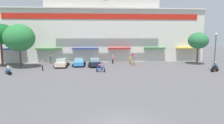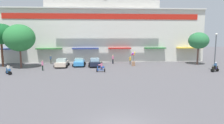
{
  "view_description": "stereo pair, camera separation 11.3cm",
  "coord_description": "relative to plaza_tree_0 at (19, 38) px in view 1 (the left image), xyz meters",
  "views": [
    {
      "loc": [
        -1.72,
        -12.47,
        5.87
      ],
      "look_at": [
        0.92,
        19.08,
        1.54
      ],
      "focal_mm": 33.4,
      "sensor_mm": 36.0,
      "label": 1
    },
    {
      "loc": [
        -1.6,
        -12.48,
        5.87
      ],
      "look_at": [
        0.92,
        19.08,
        1.54
      ],
      "focal_mm": 33.4,
      "sensor_mm": 36.0,
      "label": 2
    }
  ],
  "objects": [
    {
      "name": "streetlamp_near",
      "position": [
        31.32,
        -5.52,
        -1.63
      ],
      "size": [
        0.4,
        0.4,
        5.93
      ],
      "color": "#474C51",
      "rests_on": "ground"
    },
    {
      "name": "parked_car_1",
      "position": [
        9.78,
        1.42,
        -4.43
      ],
      "size": [
        2.37,
        3.85,
        1.41
      ],
      "color": "#3786CB",
      "rests_on": "ground"
    },
    {
      "name": "ground_plane",
      "position": [
        14.33,
        -10.92,
        -5.15
      ],
      "size": [
        128.0,
        128.0,
        0.0
      ],
      "primitive_type": "plane",
      "color": "#5A575B"
    },
    {
      "name": "plaza_tree_1",
      "position": [
        32.09,
        1.45,
        -0.59
      ],
      "size": [
        3.72,
        3.84,
        6.12
      ],
      "color": "brown",
      "rests_on": "ground"
    },
    {
      "name": "scooter_rider_0",
      "position": [
        0.18,
        -5.68,
        -4.5
      ],
      "size": [
        1.24,
        1.4,
        1.57
      ],
      "color": "black",
      "rests_on": "ground"
    },
    {
      "name": "scooter_rider_4",
      "position": [
        31.15,
        -6.05,
        -4.5
      ],
      "size": [
        1.46,
        1.06,
        1.55
      ],
      "color": "black",
      "rests_on": "ground"
    },
    {
      "name": "parked_car_2",
      "position": [
        12.6,
        0.78,
        -4.4
      ],
      "size": [
        2.4,
        4.06,
        1.48
      ],
      "color": "#192032",
      "rests_on": "ground"
    },
    {
      "name": "colonial_building",
      "position": [
        14.33,
        12.16,
        3.78
      ],
      "size": [
        42.52,
        16.74,
        21.28
      ],
      "color": "silver",
      "rests_on": "ground"
    },
    {
      "name": "plaza_tree_0",
      "position": [
        0.0,
        0.0,
        0.0
      ],
      "size": [
        5.13,
        5.23,
        7.43
      ],
      "color": "brown",
      "rests_on": "ground"
    },
    {
      "name": "scooter_rider_3",
      "position": [
        13.55,
        -4.75,
        -4.49
      ],
      "size": [
        1.4,
        0.68,
        1.58
      ],
      "color": "black",
      "rests_on": "ground"
    },
    {
      "name": "pedestrian_0",
      "position": [
        4.28,
        -2.81,
        -4.19
      ],
      "size": [
        0.42,
        0.42,
        1.66
      ],
      "color": "black",
      "rests_on": "ground"
    },
    {
      "name": "plaza_tree_2",
      "position": [
        -3.83,
        1.91,
        0.63
      ],
      "size": [
        4.75,
        4.83,
        7.61
      ],
      "color": "brown",
      "rests_on": "ground"
    },
    {
      "name": "parked_car_0",
      "position": [
        6.78,
        0.65,
        -4.4
      ],
      "size": [
        2.46,
        4.15,
        1.5
      ],
      "color": "beige",
      "rests_on": "ground"
    },
    {
      "name": "pedestrian_2",
      "position": [
        16.14,
        4.08,
        -4.19
      ],
      "size": [
        0.49,
        0.49,
        1.7
      ],
      "color": "black",
      "rests_on": "ground"
    },
    {
      "name": "balloon_vendor_cart",
      "position": [
        19.67,
        1.0,
        -4.25
      ],
      "size": [
        0.79,
        1.0,
        2.54
      ],
      "color": "#91684C",
      "rests_on": "ground"
    },
    {
      "name": "pedestrian_1",
      "position": [
        19.35,
        2.64,
        -4.26
      ],
      "size": [
        0.55,
        0.55,
        1.59
      ],
      "color": "slate",
      "rests_on": "ground"
    },
    {
      "name": "pedestrian_3",
      "position": [
        4.02,
        4.71,
        -4.17
      ],
      "size": [
        0.44,
        0.44,
        1.73
      ],
      "color": "#4C4F47",
      "rests_on": "ground"
    }
  ]
}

